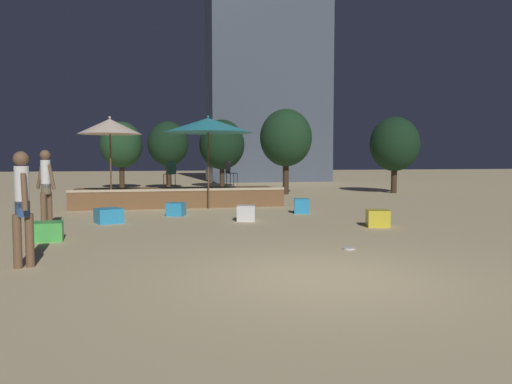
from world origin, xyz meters
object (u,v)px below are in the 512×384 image
object	(u,v)px
background_tree_0	(286,138)
background_tree_1	(121,145)
patio_umbrella_1	(208,125)
bistro_chair_1	(171,171)
cube_seat_0	(378,218)
person_0	(46,185)
cube_seat_1	(301,206)
background_tree_4	(222,145)
cube_seat_4	(109,216)
bistro_chair_0	(230,171)
frisbee_disc	(349,249)
patio_umbrella_0	(110,127)
person_1	(22,204)
background_tree_3	(168,144)
cube_seat_2	(246,213)
cube_seat_5	(176,209)
background_tree_2	(395,144)
cube_seat_3	(48,231)

from	to	relation	value
background_tree_0	background_tree_1	distance (m)	9.75
patio_umbrella_1	bistro_chair_1	distance (m)	2.46
cube_seat_0	person_0	bearing A→B (deg)	169.80
cube_seat_1	background_tree_4	distance (m)	14.11
cube_seat_4	background_tree_1	distance (m)	15.14
bistro_chair_0	frisbee_disc	world-z (taller)	bistro_chair_0
patio_umbrella_1	cube_seat_4	xyz separation A→B (m)	(-3.02, -3.12, -2.58)
patio_umbrella_0	cube_seat_0	size ratio (longest dim) A/B	4.60
cube_seat_1	person_1	world-z (taller)	person_1
cube_seat_4	cube_seat_1	bearing A→B (deg)	10.89
cube_seat_4	person_1	xyz separation A→B (m)	(-0.93, -5.21, 0.80)
bistro_chair_1	person_1	bearing A→B (deg)	49.32
background_tree_3	background_tree_4	xyz separation A→B (m)	(3.09, 0.82, -0.00)
patio_umbrella_0	cube_seat_0	world-z (taller)	patio_umbrella_0
background_tree_1	person_1	bearing A→B (deg)	-91.94
bistro_chair_0	background_tree_0	bearing A→B (deg)	-4.57
person_0	bistro_chair_0	size ratio (longest dim) A/B	2.09
cube_seat_2	bistro_chair_1	world-z (taller)	bistro_chair_1
person_0	background_tree_4	distance (m)	17.17
patio_umbrella_0	person_0	bearing A→B (deg)	-107.11
cube_seat_2	cube_seat_5	size ratio (longest dim) A/B	0.94
cube_seat_5	background_tree_0	xyz separation A→B (m)	(5.56, 7.63, 2.42)
patio_umbrella_0	person_0	size ratio (longest dim) A/B	1.61
cube_seat_1	frisbee_disc	size ratio (longest dim) A/B	2.42
cube_seat_1	bistro_chair_1	size ratio (longest dim) A/B	0.61
cube_seat_2	background_tree_2	distance (m)	12.90
background_tree_2	person_1	bearing A→B (deg)	-134.80
cube_seat_0	cube_seat_4	world-z (taller)	cube_seat_0
background_tree_0	cube_seat_3	bearing A→B (deg)	-126.24
cube_seat_1	cube_seat_4	world-z (taller)	cube_seat_1
person_0	background_tree_2	bearing A→B (deg)	-20.80
patio_umbrella_1	cube_seat_1	bearing A→B (deg)	-38.16
cube_seat_2	background_tree_1	xyz separation A→B (m)	(-3.81, 15.35, 2.19)
background_tree_0	background_tree_2	size ratio (longest dim) A/B	1.08
cube_seat_4	person_1	size ratio (longest dim) A/B	0.45
patio_umbrella_1	person_1	distance (m)	9.39
cube_seat_3	bistro_chair_0	xyz separation A→B (m)	(5.13, 7.75, 1.02)
background_tree_1	bistro_chair_0	bearing A→B (deg)	-66.20
person_1	frisbee_disc	world-z (taller)	person_1
patio_umbrella_1	cube_seat_2	distance (m)	4.36
cube_seat_1	cube_seat_3	size ratio (longest dim) A/B	0.85
cube_seat_3	cube_seat_5	size ratio (longest dim) A/B	1.04
cube_seat_0	frisbee_disc	size ratio (longest dim) A/B	2.92
cube_seat_2	cube_seat_4	distance (m)	3.59
cube_seat_5	background_tree_3	distance (m)	13.12
patio_umbrella_0	background_tree_0	world-z (taller)	background_tree_0
person_1	frisbee_disc	bearing A→B (deg)	160.77
cube_seat_0	person_1	world-z (taller)	person_1
cube_seat_0	bistro_chair_0	world-z (taller)	bistro_chair_0
frisbee_disc	background_tree_2	xyz separation A→B (m)	(8.11, 13.40, 2.33)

